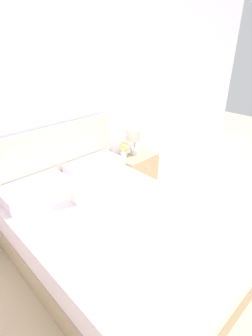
# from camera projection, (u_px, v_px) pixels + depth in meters

# --- Properties ---
(ground_plane) EXTENTS (12.00, 12.00, 0.00)m
(ground_plane) POSITION_uv_depth(u_px,v_px,m) (62.00, 216.00, 3.24)
(ground_plane) COLOR #CCB28E
(wall_back) EXTENTS (8.00, 0.06, 2.60)m
(wall_back) POSITION_uv_depth(u_px,v_px,m) (44.00, 111.00, 2.69)
(wall_back) COLOR white
(wall_back) RESTS_ON ground_plane
(bed) EXTENTS (1.54, 2.12, 1.14)m
(bed) POSITION_uv_depth(u_px,v_px,m) (114.00, 236.00, 2.46)
(bed) COLOR tan
(bed) RESTS_ON ground_plane
(nightstand) EXTENTS (0.52, 0.40, 0.55)m
(nightstand) POSITION_uv_depth(u_px,v_px,m) (136.00, 173.00, 3.65)
(nightstand) COLOR tan
(nightstand) RESTS_ON ground_plane
(table_lamp) EXTENTS (0.24, 0.24, 0.35)m
(table_lamp) POSITION_uv_depth(u_px,v_px,m) (135.00, 136.00, 3.44)
(table_lamp) COLOR white
(table_lamp) RESTS_ON nightstand
(flower_vase) EXTENTS (0.13, 0.13, 0.22)m
(flower_vase) POSITION_uv_depth(u_px,v_px,m) (124.00, 149.00, 3.37)
(flower_vase) COLOR silver
(flower_vase) RESTS_ON nightstand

